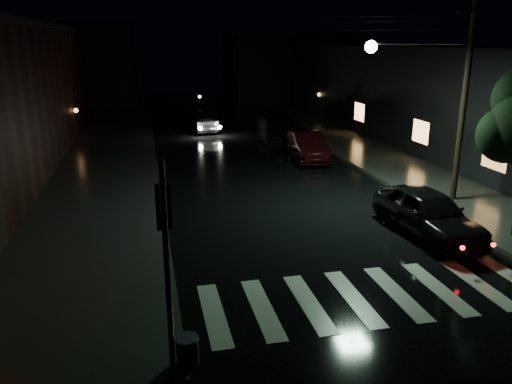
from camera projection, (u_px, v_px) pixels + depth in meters
ground at (267, 319)px, 11.78m from camera, size 120.00×120.00×0.00m
sidewalk_left at (95, 177)px, 23.78m from camera, size 6.00×44.00×0.15m
sidewalk_right at (384, 161)px, 26.93m from camera, size 4.00×44.00×0.15m
building_right at (461, 96)px, 31.29m from camera, size 10.00×40.00×6.00m
building_far_left at (65, 65)px, 50.53m from camera, size 14.00×10.00×8.00m
building_far_right at (292, 67)px, 55.72m from camera, size 14.00×10.00×7.00m
crosswalk at (375, 295)px, 12.88m from camera, size 9.00×3.00×0.01m
signal_pole_corner at (177, 301)px, 9.52m from camera, size 0.68×0.61×4.20m
utility_pole at (450, 88)px, 18.84m from camera, size 4.92×0.44×8.00m
parked_car_a at (428, 213)px, 16.63m from camera, size 2.22×4.81×1.60m
parked_car_b at (307, 146)px, 27.31m from camera, size 2.09×4.81×1.54m
parked_car_c at (278, 131)px, 32.06m from camera, size 2.55×5.43×1.53m
parked_car_d at (281, 126)px, 34.04m from camera, size 2.78×5.61×1.53m
oncoming_car at (201, 121)px, 36.13m from camera, size 2.14×4.65×1.48m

